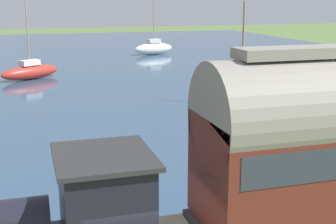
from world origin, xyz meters
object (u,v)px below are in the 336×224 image
at_px(sailboat_blue, 241,97).
at_px(sailboat_white, 154,48).
at_px(sailboat_gray, 242,68).
at_px(sailboat_red, 30,71).
at_px(steam_locomotive, 51,217).

bearing_deg(sailboat_blue, sailboat_white, -0.11).
distance_m(sailboat_white, sailboat_gray, 18.12).
bearing_deg(sailboat_blue, sailboat_red, 45.48).
relative_size(steam_locomotive, sailboat_gray, 0.78).
height_order(sailboat_white, sailboat_blue, sailboat_white).
distance_m(sailboat_white, sailboat_red, 20.06).
bearing_deg(sailboat_white, sailboat_red, 118.02).
bearing_deg(steam_locomotive, sailboat_red, 0.16).
height_order(sailboat_gray, sailboat_red, sailboat_gray).
height_order(sailboat_white, sailboat_red, sailboat_white).
relative_size(steam_locomotive, sailboat_white, 0.66).
bearing_deg(sailboat_gray, sailboat_red, 53.19).
xyz_separation_m(steam_locomotive, sailboat_red, (30.86, 0.09, -1.52)).
bearing_deg(sailboat_red, sailboat_blue, -170.51).
height_order(steam_locomotive, sailboat_blue, sailboat_blue).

